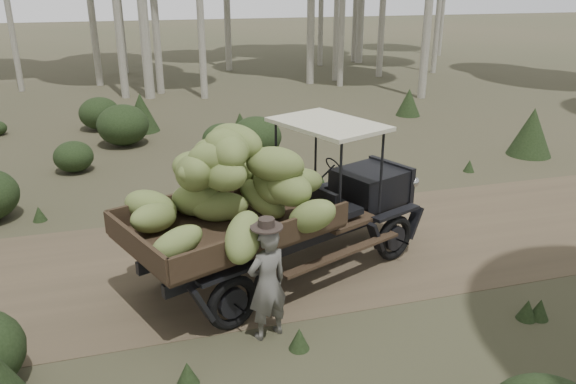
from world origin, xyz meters
name	(u,v)px	position (x,y,z in m)	size (l,w,h in m)	color
ground	(313,250)	(0.00, 0.00, 0.00)	(120.00, 120.00, 0.00)	#473D2B
dirt_track	(313,250)	(0.00, 0.00, 0.00)	(70.00, 4.00, 0.01)	brown
banana_truck	(256,191)	(-1.15, -0.72, 1.49)	(5.25, 3.55, 2.61)	black
farmer	(267,282)	(-1.36, -2.19, 0.79)	(0.65, 0.53, 1.68)	#585651
undergrowth	(260,215)	(-0.80, 0.58, 0.51)	(22.47, 22.09, 1.36)	#233319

